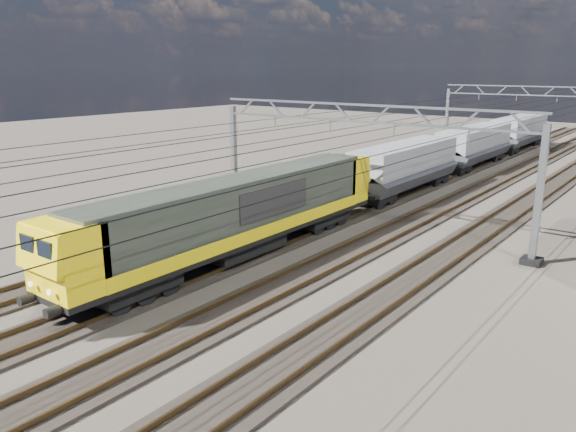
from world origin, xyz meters
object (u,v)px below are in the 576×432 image
Objects in this scene: catenary_gantry_mid at (360,162)px; catenary_gantry_far at (534,117)px; hopper_wagon_lead at (405,164)px; hopper_wagon_mid at (474,144)px; locomotive at (240,212)px; hopper_wagon_third at (519,130)px.

catenary_gantry_far is (0.00, 36.00, 0.00)m from catenary_gantry_mid.
hopper_wagon_mid is (0.00, 14.20, 0.00)m from hopper_wagon_lead.
locomotive reaches higher than hopper_wagon_mid.
hopper_wagon_mid is at bearing -90.00° from hopper_wagon_third.
catenary_gantry_mid is 36.00m from catenary_gantry_far.
catenary_gantry_mid reaches higher than hopper_wagon_third.
hopper_wagon_mid is at bearing -99.59° from catenary_gantry_far.
locomotive is 46.10m from hopper_wagon_third.
catenary_gantry_mid is at bearing -87.02° from hopper_wagon_third.
catenary_gantry_mid is 38.45m from hopper_wagon_third.
hopper_wagon_lead is at bearing -94.39° from catenary_gantry_far.
catenary_gantry_mid is at bearing -90.00° from catenary_gantry_far.
catenary_gantry_far is 43.81m from locomotive.
catenary_gantry_far is at bearing 85.61° from hopper_wagon_lead.
locomotive is 17.70m from hopper_wagon_lead.
hopper_wagon_mid is at bearing 90.00° from locomotive.
catenary_gantry_far is 26.17m from hopper_wagon_lead.
locomotive is at bearing -92.62° from catenary_gantry_far.
hopper_wagon_mid is 14.20m from hopper_wagon_third.
catenary_gantry_mid is 0.94× the size of locomotive.
catenary_gantry_far is 1.53× the size of hopper_wagon_mid.
catenary_gantry_far reaches higher than hopper_wagon_mid.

